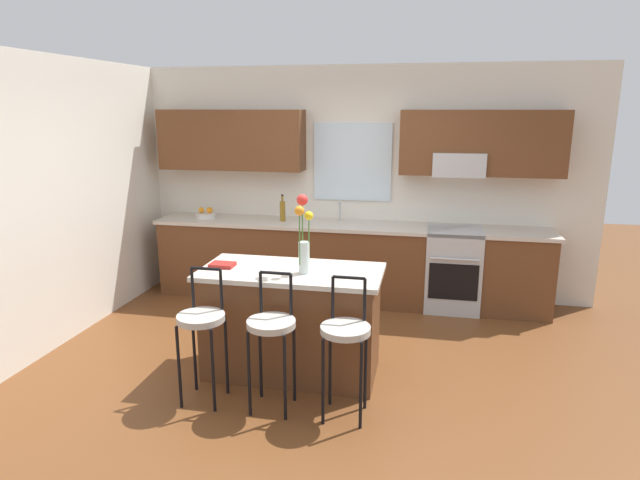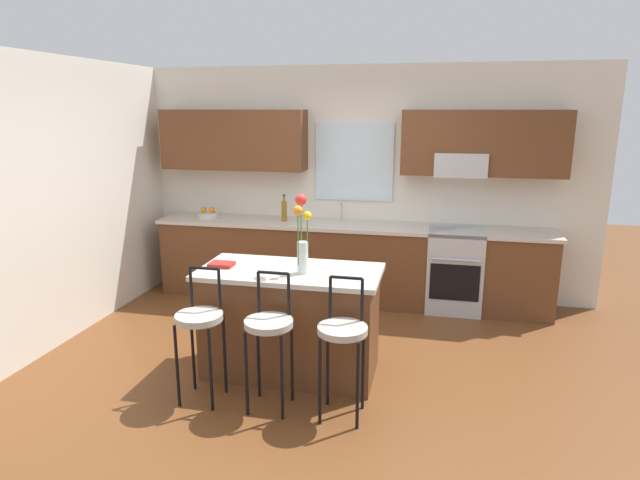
{
  "view_description": "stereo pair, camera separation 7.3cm",
  "coord_description": "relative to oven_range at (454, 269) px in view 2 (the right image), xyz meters",
  "views": [
    {
      "loc": [
        0.91,
        -4.3,
        2.22
      ],
      "look_at": [
        -0.09,
        0.55,
        1.0
      ],
      "focal_mm": 30.23,
      "sensor_mm": 36.0,
      "label": 1
    },
    {
      "loc": [
        0.98,
        -4.29,
        2.22
      ],
      "look_at": [
        -0.09,
        0.55,
        1.0
      ],
      "focal_mm": 30.23,
      "sensor_mm": 36.0,
      "label": 2
    }
  ],
  "objects": [
    {
      "name": "wall_left",
      "position": [
        -3.76,
        -1.38,
        0.89
      ],
      "size": [
        0.12,
        4.6,
        2.7
      ],
      "primitive_type": "cube",
      "color": "silver",
      "rests_on": "ground"
    },
    {
      "name": "ground_plane",
      "position": [
        -1.2,
        -1.68,
        -0.46
      ],
      "size": [
        14.0,
        14.0,
        0.0
      ],
      "primitive_type": "plane",
      "color": "brown"
    },
    {
      "name": "counter_run",
      "position": [
        -1.2,
        0.02,
        0.01
      ],
      "size": [
        4.56,
        0.64,
        0.92
      ],
      "color": "brown",
      "rests_on": "ground"
    },
    {
      "name": "bar_stool_near",
      "position": [
        -1.93,
        -2.44,
        0.18
      ],
      "size": [
        0.36,
        0.36,
        1.04
      ],
      "color": "black",
      "rests_on": "ground"
    },
    {
      "name": "kitchen_island",
      "position": [
        -1.38,
        -1.86,
        0.0
      ],
      "size": [
        1.5,
        0.74,
        0.92
      ],
      "color": "brown",
      "rests_on": "ground"
    },
    {
      "name": "oven_range",
      "position": [
        0.0,
        0.0,
        0.0
      ],
      "size": [
        0.6,
        0.64,
        0.92
      ],
      "color": "#B7BABC",
      "rests_on": "ground"
    },
    {
      "name": "fruit_bowl_oranges",
      "position": [
        -2.95,
        0.02,
        0.5
      ],
      "size": [
        0.24,
        0.24,
        0.13
      ],
      "color": "silver",
      "rests_on": "counter_run"
    },
    {
      "name": "bottle_olive_oil",
      "position": [
        -1.98,
        0.02,
        0.59
      ],
      "size": [
        0.06,
        0.06,
        0.31
      ],
      "color": "olive",
      "rests_on": "counter_run"
    },
    {
      "name": "sink_faucet",
      "position": [
        -1.32,
        0.17,
        0.6
      ],
      "size": [
        0.02,
        0.13,
        0.23
      ],
      "color": "#B7BABC",
      "rests_on": "counter_run"
    },
    {
      "name": "cookbook",
      "position": [
        -1.97,
        -1.9,
        0.48
      ],
      "size": [
        0.2,
        0.15,
        0.03
      ],
      "primitive_type": "cube",
      "color": "maroon",
      "rests_on": "kitchen_island"
    },
    {
      "name": "back_wall_assembly",
      "position": [
        -1.18,
        0.31,
        1.05
      ],
      "size": [
        5.6,
        0.5,
        2.7
      ],
      "color": "silver",
      "rests_on": "ground"
    },
    {
      "name": "flower_vase",
      "position": [
        -1.26,
        -1.93,
        0.77
      ],
      "size": [
        0.14,
        0.16,
        0.64
      ],
      "color": "silver",
      "rests_on": "kitchen_island"
    },
    {
      "name": "bar_stool_middle",
      "position": [
        -1.38,
        -2.44,
        0.18
      ],
      "size": [
        0.36,
        0.36,
        1.04
      ],
      "color": "black",
      "rests_on": "ground"
    },
    {
      "name": "bar_stool_far",
      "position": [
        -0.83,
        -2.44,
        0.18
      ],
      "size": [
        0.36,
        0.36,
        1.04
      ],
      "color": "black",
      "rests_on": "ground"
    }
  ]
}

